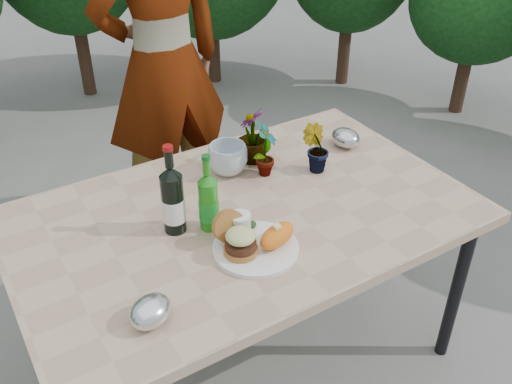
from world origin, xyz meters
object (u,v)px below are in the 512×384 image
patio_table (244,225)px  wine_bottle (173,201)px  dinner_plate (256,249)px  person (163,64)px

patio_table → wine_bottle: wine_bottle is taller
patio_table → dinner_plate: dinner_plate is taller
patio_table → person: size_ratio=0.87×
patio_table → wine_bottle: (-0.25, 0.03, 0.18)m
patio_table → person: bearing=81.1°
dinner_plate → person: 1.26m
patio_table → person: (0.16, 1.02, 0.23)m
wine_bottle → patio_table: bearing=-23.8°
patio_table → person: 1.06m
wine_bottle → person: (0.41, 0.99, 0.06)m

